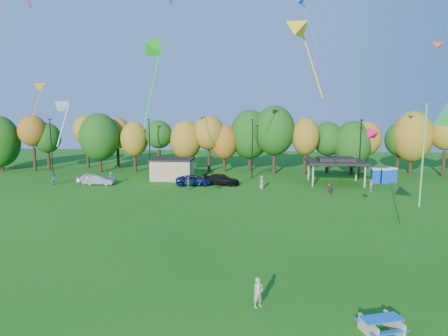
# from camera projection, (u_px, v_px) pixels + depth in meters

# --- Properties ---
(ground) EXTENTS (160.00, 160.00, 0.00)m
(ground) POSITION_uv_depth(u_px,v_px,m) (202.00, 303.00, 22.23)
(ground) COLOR #19600F
(ground) RESTS_ON ground
(tree_line) EXTENTS (93.57, 10.55, 11.15)m
(tree_line) POSITION_uv_depth(u_px,v_px,m) (235.00, 137.00, 66.25)
(tree_line) COLOR black
(tree_line) RESTS_ON ground
(lamp_posts) EXTENTS (64.50, 0.25, 9.09)m
(lamp_posts) POSITION_uv_depth(u_px,v_px,m) (252.00, 147.00, 60.71)
(lamp_posts) COLOR black
(lamp_posts) RESTS_ON ground
(utility_building) EXTENTS (6.30, 4.30, 3.25)m
(utility_building) POSITION_uv_depth(u_px,v_px,m) (172.00, 169.00, 60.28)
(utility_building) COLOR tan
(utility_building) RESTS_ON ground
(pavilion) EXTENTS (8.20, 6.20, 3.77)m
(pavilion) POSITION_uv_depth(u_px,v_px,m) (336.00, 161.00, 56.95)
(pavilion) COLOR tan
(pavilion) RESTS_ON ground
(porta_potties) EXTENTS (3.75, 2.09, 2.18)m
(porta_potties) POSITION_uv_depth(u_px,v_px,m) (384.00, 175.00, 57.62)
(porta_potties) COLOR #0C3FA8
(porta_potties) RESTS_ON ground
(picnic_table) EXTENTS (2.35, 2.14, 0.84)m
(picnic_table) POSITION_uv_depth(u_px,v_px,m) (381.00, 325.00, 19.15)
(picnic_table) COLOR tan
(picnic_table) RESTS_ON ground
(kite_flyer) EXTENTS (0.73, 0.67, 1.68)m
(kite_flyer) POSITION_uv_depth(u_px,v_px,m) (258.00, 292.00, 21.73)
(kite_flyer) COLOR #BAAB8B
(kite_flyer) RESTS_ON ground
(car_a) EXTENTS (4.66, 2.97, 1.48)m
(car_a) POSITION_uv_depth(u_px,v_px,m) (92.00, 178.00, 57.38)
(car_a) COLOR silver
(car_a) RESTS_ON ground
(car_b) EXTENTS (4.07, 1.46, 1.34)m
(car_b) POSITION_uv_depth(u_px,v_px,m) (100.00, 180.00, 56.35)
(car_b) COLOR gray
(car_b) RESTS_ON ground
(car_c) EXTENTS (5.46, 3.04, 1.44)m
(car_c) POSITION_uv_depth(u_px,v_px,m) (194.00, 180.00, 56.00)
(car_c) COLOR #0C1B4C
(car_c) RESTS_ON ground
(car_d) EXTENTS (5.54, 3.29, 1.50)m
(car_d) POSITION_uv_depth(u_px,v_px,m) (221.00, 180.00, 56.34)
(car_d) COLOR black
(car_d) RESTS_ON ground
(far_person_0) EXTENTS (1.17, 1.20, 1.64)m
(far_person_0) POSITION_uv_depth(u_px,v_px,m) (111.00, 178.00, 57.13)
(far_person_0) COLOR #456597
(far_person_0) RESTS_ON ground
(far_person_1) EXTENTS (1.04, 1.00, 1.73)m
(far_person_1) POSITION_uv_depth(u_px,v_px,m) (188.00, 183.00, 52.91)
(far_person_1) COLOR #567547
(far_person_1) RESTS_ON ground
(far_person_2) EXTENTS (0.82, 0.93, 1.59)m
(far_person_2) POSITION_uv_depth(u_px,v_px,m) (54.00, 179.00, 56.41)
(far_person_2) COLOR #435793
(far_person_2) RESTS_ON ground
(far_person_3) EXTENTS (0.91, 1.55, 1.59)m
(far_person_3) POSITION_uv_depth(u_px,v_px,m) (330.00, 189.00, 49.64)
(far_person_3) COLOR #8C3A52
(far_person_3) RESTS_ON ground
(far_person_4) EXTENTS (0.92, 1.02, 1.75)m
(far_person_4) POSITION_uv_depth(u_px,v_px,m) (262.00, 182.00, 53.65)
(far_person_4) COLOR #799C6B
(far_person_4) RESTS_ON ground
(far_person_5) EXTENTS (0.69, 0.68, 1.60)m
(far_person_5) POSITION_uv_depth(u_px,v_px,m) (371.00, 186.00, 51.63)
(far_person_5) COLOR #C25B89
(far_person_5) RESTS_ON ground
(kite_0) EXTENTS (1.49, 1.38, 1.22)m
(kite_0) POSITION_uv_depth(u_px,v_px,m) (436.00, 44.00, 41.38)
(kite_0) COLOR #E9451B
(kite_2) EXTENTS (1.41, 1.46, 1.16)m
(kite_2) POSITION_uv_depth(u_px,v_px,m) (370.00, 131.00, 24.72)
(kite_2) COLOR #FF0E4B
(kite_5) EXTENTS (3.34, 2.32, 5.61)m
(kite_5) POSITION_uv_depth(u_px,v_px,m) (294.00, 27.00, 25.90)
(kite_5) COLOR yellow
(kite_7) EXTENTS (2.94, 2.25, 5.36)m
(kite_7) POSITION_uv_depth(u_px,v_px,m) (41.00, 87.00, 40.66)
(kite_7) COLOR orange
(kite_9) EXTENTS (1.58, 2.01, 3.40)m
(kite_9) POSITION_uv_depth(u_px,v_px,m) (64.00, 105.00, 25.67)
(kite_9) COLOR silver
(kite_14) EXTENTS (2.70, 4.53, 7.64)m
(kite_14) POSITION_uv_depth(u_px,v_px,m) (155.00, 44.00, 29.75)
(kite_14) COLOR #1DD923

